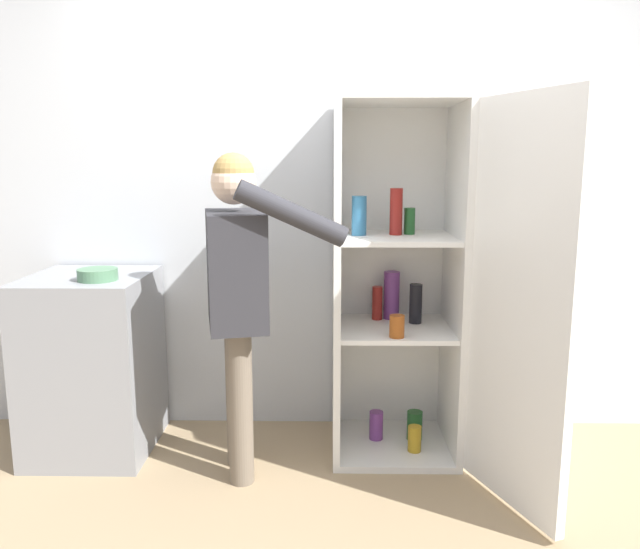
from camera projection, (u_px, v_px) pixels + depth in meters
The scene contains 6 objects.
ground_plane at pixel (324, 511), 2.74m from camera, with size 12.00×12.00×0.00m, color tan.
wall_back at pixel (326, 205), 3.48m from camera, with size 7.00×0.06×2.55m.
refrigerator at pixel (419, 286), 3.11m from camera, with size 0.92×1.19×1.83m.
person at pixel (238, 280), 2.91m from camera, with size 0.70×0.60×1.55m.
counter at pixel (94, 363), 3.27m from camera, with size 0.60×0.65×0.94m.
bowl at pixel (98, 275), 3.06m from camera, with size 0.19×0.19×0.06m.
Camera 1 is at (0.03, -2.51, 1.52)m, focal length 35.00 mm.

